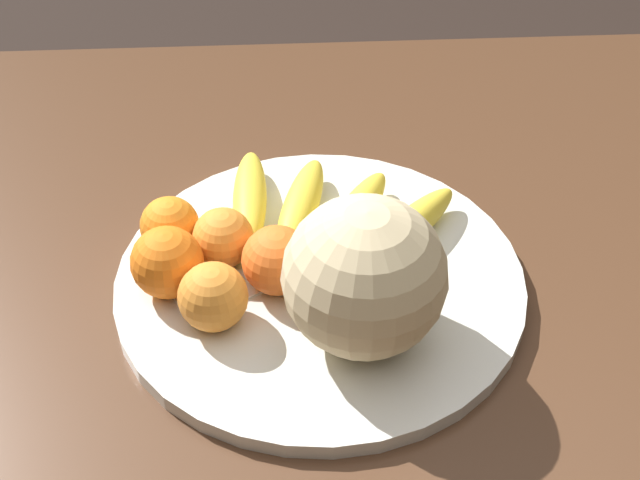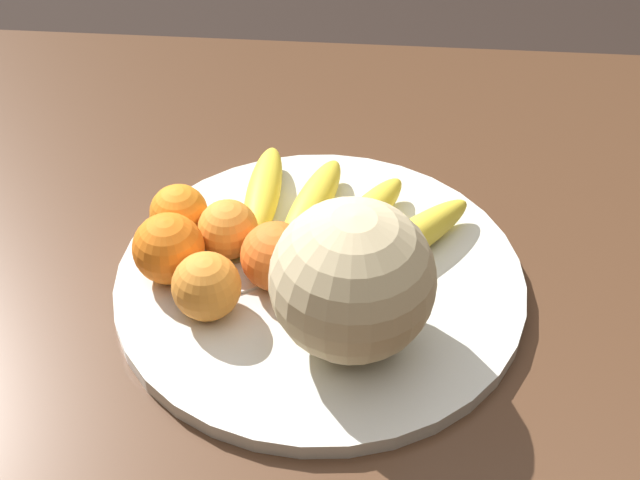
{
  "view_description": "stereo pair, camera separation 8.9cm",
  "coord_description": "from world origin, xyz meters",
  "px_view_note": "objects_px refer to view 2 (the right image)",
  "views": [
    {
      "loc": [
        -0.01,
        0.61,
        1.43
      ],
      "look_at": [
        -0.04,
        -0.05,
        0.83
      ],
      "focal_mm": 50.0,
      "sensor_mm": 36.0,
      "label": 1
    },
    {
      "loc": [
        -0.1,
        0.61,
        1.43
      ],
      "look_at": [
        -0.04,
        -0.05,
        0.83
      ],
      "focal_mm": 50.0,
      "sensor_mm": 36.0,
      "label": 2
    }
  ],
  "objects_px": {
    "orange_mid_center": "(179,213)",
    "orange_front_right": "(228,229)",
    "orange_back_left": "(169,248)",
    "orange_back_right": "(274,256)",
    "banana_bunch": "(335,216)",
    "melon": "(352,280)",
    "fruit_bowl": "(320,281)",
    "orange_front_left": "(206,286)",
    "produce_tag": "(224,283)",
    "kitchen_table": "(275,379)"
  },
  "relations": [
    {
      "from": "kitchen_table",
      "to": "orange_back_right",
      "type": "relative_size",
      "value": 19.96
    },
    {
      "from": "fruit_bowl",
      "to": "melon",
      "type": "distance_m",
      "value": 0.12
    },
    {
      "from": "orange_front_right",
      "to": "banana_bunch",
      "type": "bearing_deg",
      "value": -157.29
    },
    {
      "from": "banana_bunch",
      "to": "fruit_bowl",
      "type": "bearing_deg",
      "value": -166.06
    },
    {
      "from": "banana_bunch",
      "to": "orange_back_right",
      "type": "xyz_separation_m",
      "value": [
        0.06,
        0.09,
        0.02
      ]
    },
    {
      "from": "orange_front_left",
      "to": "orange_back_right",
      "type": "bearing_deg",
      "value": -142.46
    },
    {
      "from": "kitchen_table",
      "to": "orange_back_left",
      "type": "relative_size",
      "value": 19.32
    },
    {
      "from": "orange_front_right",
      "to": "kitchen_table",
      "type": "bearing_deg",
      "value": 123.8
    },
    {
      "from": "fruit_bowl",
      "to": "melon",
      "type": "relative_size",
      "value": 2.76
    },
    {
      "from": "orange_front_left",
      "to": "orange_back_left",
      "type": "height_order",
      "value": "orange_back_left"
    },
    {
      "from": "melon",
      "to": "orange_front_right",
      "type": "height_order",
      "value": "melon"
    },
    {
      "from": "orange_front_left",
      "to": "orange_back_right",
      "type": "height_order",
      "value": "orange_back_right"
    },
    {
      "from": "melon",
      "to": "orange_back_left",
      "type": "relative_size",
      "value": 2.09
    },
    {
      "from": "orange_back_left",
      "to": "orange_back_right",
      "type": "bearing_deg",
      "value": 179.19
    },
    {
      "from": "fruit_bowl",
      "to": "banana_bunch",
      "type": "bearing_deg",
      "value": -97.92
    },
    {
      "from": "fruit_bowl",
      "to": "banana_bunch",
      "type": "xyz_separation_m",
      "value": [
        -0.01,
        -0.07,
        0.03
      ]
    },
    {
      "from": "orange_mid_center",
      "to": "produce_tag",
      "type": "distance_m",
      "value": 0.1
    },
    {
      "from": "orange_back_left",
      "to": "orange_back_right",
      "type": "distance_m",
      "value": 0.11
    },
    {
      "from": "orange_mid_center",
      "to": "produce_tag",
      "type": "xyz_separation_m",
      "value": [
        -0.06,
        0.07,
        -0.03
      ]
    },
    {
      "from": "orange_back_left",
      "to": "orange_back_right",
      "type": "height_order",
      "value": "orange_back_left"
    },
    {
      "from": "orange_front_right",
      "to": "orange_back_right",
      "type": "bearing_deg",
      "value": 142.72
    },
    {
      "from": "kitchen_table",
      "to": "fruit_bowl",
      "type": "bearing_deg",
      "value": -129.67
    },
    {
      "from": "orange_front_right",
      "to": "orange_back_left",
      "type": "bearing_deg",
      "value": 36.09
    },
    {
      "from": "orange_mid_center",
      "to": "orange_back_right",
      "type": "distance_m",
      "value": 0.13
    },
    {
      "from": "kitchen_table",
      "to": "produce_tag",
      "type": "bearing_deg",
      "value": -31.85
    },
    {
      "from": "orange_mid_center",
      "to": "orange_back_left",
      "type": "height_order",
      "value": "orange_back_left"
    },
    {
      "from": "melon",
      "to": "orange_front_left",
      "type": "xyz_separation_m",
      "value": [
        0.14,
        -0.02,
        -0.04
      ]
    },
    {
      "from": "orange_front_left",
      "to": "produce_tag",
      "type": "xyz_separation_m",
      "value": [
        -0.01,
        -0.04,
        -0.03
      ]
    },
    {
      "from": "fruit_bowl",
      "to": "orange_mid_center",
      "type": "bearing_deg",
      "value": -18.47
    },
    {
      "from": "orange_mid_center",
      "to": "orange_front_right",
      "type": "bearing_deg",
      "value": 157.96
    },
    {
      "from": "orange_front_left",
      "to": "produce_tag",
      "type": "relative_size",
      "value": 0.65
    },
    {
      "from": "orange_front_right",
      "to": "orange_back_right",
      "type": "distance_m",
      "value": 0.07
    },
    {
      "from": "orange_back_left",
      "to": "orange_front_left",
      "type": "bearing_deg",
      "value": 134.25
    },
    {
      "from": "orange_mid_center",
      "to": "orange_back_right",
      "type": "relative_size",
      "value": 0.88
    },
    {
      "from": "banana_bunch",
      "to": "orange_back_left",
      "type": "distance_m",
      "value": 0.19
    },
    {
      "from": "fruit_bowl",
      "to": "produce_tag",
      "type": "relative_size",
      "value": 4.06
    },
    {
      "from": "orange_mid_center",
      "to": "fruit_bowl",
      "type": "bearing_deg",
      "value": 161.53
    },
    {
      "from": "melon",
      "to": "banana_bunch",
      "type": "xyz_separation_m",
      "value": [
        0.03,
        -0.16,
        -0.06
      ]
    },
    {
      "from": "melon",
      "to": "produce_tag",
      "type": "height_order",
      "value": "melon"
    },
    {
      "from": "orange_front_right",
      "to": "orange_back_left",
      "type": "xyz_separation_m",
      "value": [
        0.05,
        0.04,
        0.0
      ]
    },
    {
      "from": "kitchen_table",
      "to": "produce_tag",
      "type": "height_order",
      "value": "produce_tag"
    },
    {
      "from": "fruit_bowl",
      "to": "orange_back_left",
      "type": "height_order",
      "value": "orange_back_left"
    },
    {
      "from": "kitchen_table",
      "to": "produce_tag",
      "type": "relative_size",
      "value": 13.56
    },
    {
      "from": "melon",
      "to": "orange_mid_center",
      "type": "bearing_deg",
      "value": -35.14
    },
    {
      "from": "banana_bunch",
      "to": "orange_back_right",
      "type": "bearing_deg",
      "value": 169.21
    },
    {
      "from": "orange_front_left",
      "to": "kitchen_table",
      "type": "bearing_deg",
      "value": -174.84
    },
    {
      "from": "orange_front_right",
      "to": "produce_tag",
      "type": "distance_m",
      "value": 0.06
    },
    {
      "from": "orange_back_right",
      "to": "orange_front_right",
      "type": "bearing_deg",
      "value": -37.28
    },
    {
      "from": "fruit_bowl",
      "to": "banana_bunch",
      "type": "relative_size",
      "value": 1.65
    },
    {
      "from": "orange_front_left",
      "to": "produce_tag",
      "type": "bearing_deg",
      "value": -102.49
    }
  ]
}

